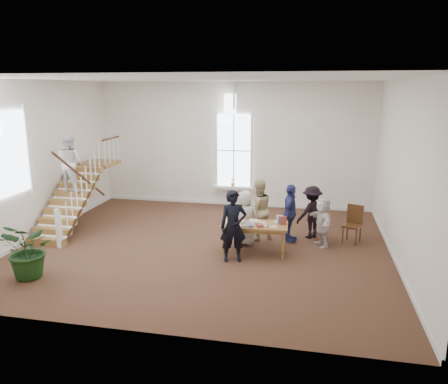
% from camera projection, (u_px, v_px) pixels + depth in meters
% --- Properties ---
extents(ground, '(10.00, 10.00, 0.00)m').
position_uv_depth(ground, '(205.00, 246.00, 12.11)').
color(ground, '#412819').
rests_on(ground, ground).
extents(room_shell, '(10.49, 10.00, 10.00)m').
position_uv_depth(room_shell, '(233.00, 195.00, 16.20)').
color(room_shell, silver).
rests_on(room_shell, ground).
extents(staircase, '(1.10, 4.10, 2.92)m').
position_uv_depth(staircase, '(72.00, 177.00, 13.30)').
color(staircase, brown).
rests_on(staircase, ground).
extents(library_table, '(1.75, 0.93, 0.87)m').
position_uv_depth(library_table, '(254.00, 227.00, 11.43)').
color(library_table, brown).
rests_on(library_table, ground).
extents(police_officer, '(0.77, 0.62, 1.83)m').
position_uv_depth(police_officer, '(233.00, 226.00, 10.86)').
color(police_officer, black).
rests_on(police_officer, ground).
extents(elderly_woman, '(0.77, 0.52, 1.54)m').
position_uv_depth(elderly_woman, '(245.00, 218.00, 12.06)').
color(elderly_woman, beige).
rests_on(elderly_woman, ground).
extents(person_yellow, '(1.08, 1.02, 1.77)m').
position_uv_depth(person_yellow, '(258.00, 210.00, 12.45)').
color(person_yellow, tan).
rests_on(person_yellow, ground).
extents(woman_cluster_a, '(0.52, 1.01, 1.66)m').
position_uv_depth(woman_cluster_a, '(290.00, 213.00, 12.29)').
color(woman_cluster_a, navy).
rests_on(woman_cluster_a, ground).
extents(woman_cluster_b, '(1.13, 1.08, 1.54)m').
position_uv_depth(woman_cluster_b, '(312.00, 212.00, 12.62)').
color(woman_cluster_b, black).
rests_on(woman_cluster_b, ground).
extents(woman_cluster_c, '(0.82, 1.36, 1.40)m').
position_uv_depth(woman_cluster_c, '(322.00, 222.00, 11.95)').
color(woman_cluster_c, silver).
rests_on(woman_cluster_c, ground).
extents(floor_plant, '(1.50, 1.40, 1.36)m').
position_uv_depth(floor_plant, '(29.00, 250.00, 9.91)').
color(floor_plant, black).
rests_on(floor_plant, ground).
extents(side_chair, '(0.61, 0.61, 1.07)m').
position_uv_depth(side_chair, '(353.00, 222.00, 12.29)').
color(side_chair, '#3A240F').
rests_on(side_chair, ground).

